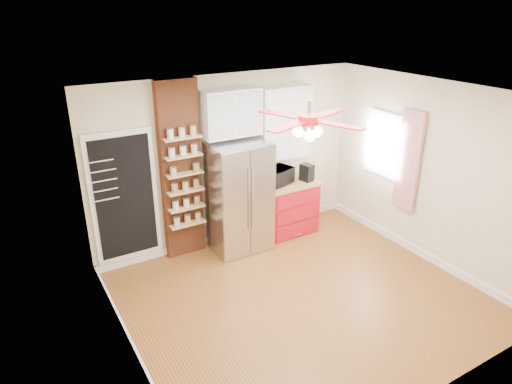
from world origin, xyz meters
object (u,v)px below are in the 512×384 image
fridge (238,197)px  pantry_jar_oats (173,172)px  red_cabinet (288,207)px  toaster_oven (278,176)px  coffee_maker (307,173)px  canister_left (310,176)px  ceiling_fan (309,120)px

fridge → pantry_jar_oats: size_ratio=15.06×
red_cabinet → toaster_oven: 0.61m
toaster_oven → coffee_maker: (0.49, -0.12, 0.01)m
coffee_maker → canister_left: size_ratio=1.87×
fridge → pantry_jar_oats: bearing=172.3°
toaster_oven → canister_left: 0.57m
red_cabinet → ceiling_fan: 2.75m
red_cabinet → toaster_oven: (-0.18, 0.04, 0.58)m
toaster_oven → coffee_maker: 0.50m
ceiling_fan → coffee_maker: (1.23, 1.60, -1.38)m
ceiling_fan → toaster_oven: size_ratio=2.90×
toaster_oven → canister_left: (0.55, -0.13, -0.06)m
fridge → ceiling_fan: 2.25m
fridge → ceiling_fan: size_ratio=1.25×
ceiling_fan → coffee_maker: size_ratio=4.94×
fridge → coffee_maker: (1.28, -0.03, 0.17)m
ceiling_fan → red_cabinet: bearing=61.3°
red_cabinet → pantry_jar_oats: pantry_jar_oats is taller
ceiling_fan → fridge: bearing=91.8°
toaster_oven → ceiling_fan: bearing=-131.8°
canister_left → pantry_jar_oats: 2.37m
red_cabinet → canister_left: bearing=-14.7°
fridge → ceiling_fan: (0.05, -1.63, 1.55)m
coffee_maker → pantry_jar_oats: size_ratio=2.44×
toaster_oven → red_cabinet: bearing=-30.2°
toaster_oven → coffee_maker: bearing=-32.1°
red_cabinet → canister_left: (0.37, -0.10, 0.52)m
toaster_oven → pantry_jar_oats: pantry_jar_oats is taller
red_cabinet → toaster_oven: size_ratio=1.95×
fridge → coffee_maker: bearing=-1.4°
fridge → canister_left: 1.34m
fridge → pantry_jar_oats: (-0.97, 0.13, 0.56)m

